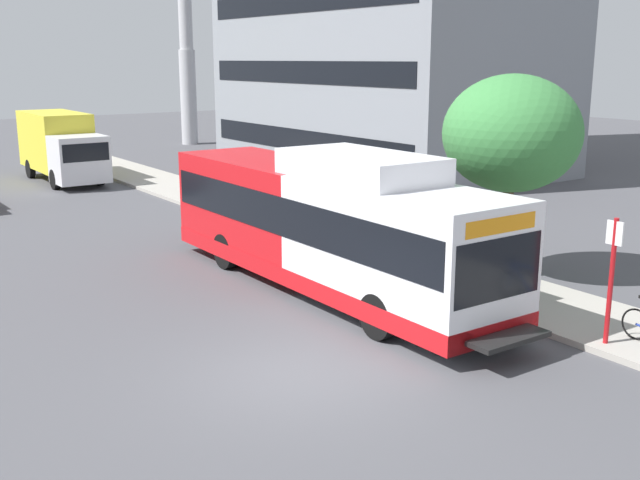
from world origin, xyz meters
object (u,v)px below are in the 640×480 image
object	(u,v)px
transit_bus	(326,225)
box_truck_background	(61,145)
street_tree_near_stop	(512,134)
bus_stop_sign_pole	(612,272)

from	to	relation	value
transit_bus	box_truck_background	world-z (taller)	transit_bus
street_tree_near_stop	transit_bus	bearing A→B (deg)	157.05
bus_stop_sign_pole	box_truck_background	world-z (taller)	box_truck_background
box_truck_background	bus_stop_sign_pole	bearing A→B (deg)	-85.16
bus_stop_sign_pole	street_tree_near_stop	distance (m)	5.69
transit_bus	box_truck_background	distance (m)	21.72
box_truck_background	transit_bus	bearing A→B (deg)	-89.65
street_tree_near_stop	box_truck_background	world-z (taller)	street_tree_near_stop
transit_bus	street_tree_near_stop	distance (m)	5.38
street_tree_near_stop	box_truck_background	xyz separation A→B (m)	(-4.66, 23.64, -2.14)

